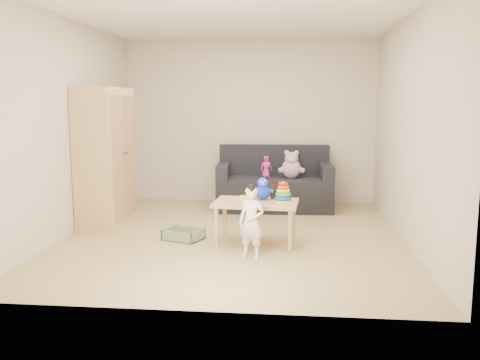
# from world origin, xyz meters

# --- Properties ---
(room) EXTENTS (4.50, 4.50, 4.50)m
(room) POSITION_xyz_m (0.00, 0.00, 1.30)
(room) COLOR tan
(room) RESTS_ON ground
(wardrobe) EXTENTS (0.50, 0.99, 1.79)m
(wardrobe) POSITION_xyz_m (-1.74, 0.47, 0.89)
(wardrobe) COLOR tan
(wardrobe) RESTS_ON ground
(sofa) EXTENTS (1.74, 0.94, 0.48)m
(sofa) POSITION_xyz_m (0.43, 1.65, 0.24)
(sofa) COLOR black
(sofa) RESTS_ON ground
(play_table) EXTENTS (0.98, 0.66, 0.49)m
(play_table) POSITION_xyz_m (0.29, -0.29, 0.25)
(play_table) COLOR tan
(play_table) RESTS_ON ground
(storage_bin) EXTENTS (0.51, 0.45, 0.13)m
(storage_bin) POSITION_xyz_m (-0.57, -0.21, 0.06)
(storage_bin) COLOR gray
(storage_bin) RESTS_ON ground
(toddler) EXTENTS (0.31, 0.25, 0.73)m
(toddler) POSITION_xyz_m (0.27, -0.83, 0.37)
(toddler) COLOR white
(toddler) RESTS_ON ground
(pink_bear) EXTENTS (0.35, 0.32, 0.35)m
(pink_bear) POSITION_xyz_m (0.68, 1.63, 0.65)
(pink_bear) COLOR #C792A3
(pink_bear) RESTS_ON sofa
(doll) EXTENTS (0.19, 0.15, 0.32)m
(doll) POSITION_xyz_m (0.31, 1.62, 0.64)
(doll) COLOR #DB299B
(doll) RESTS_ON sofa
(ring_stacker) EXTENTS (0.20, 0.20, 0.23)m
(ring_stacker) POSITION_xyz_m (0.59, -0.29, 0.58)
(ring_stacker) COLOR #FEFF0D
(ring_stacker) RESTS_ON play_table
(brown_bottle) EXTENTS (0.07, 0.07, 0.21)m
(brown_bottle) POSITION_xyz_m (0.48, -0.10, 0.58)
(brown_bottle) COLOR black
(brown_bottle) RESTS_ON play_table
(blue_plush) EXTENTS (0.26, 0.23, 0.26)m
(blue_plush) POSITION_xyz_m (0.36, -0.17, 0.62)
(blue_plush) COLOR #1C44FF
(blue_plush) RESTS_ON play_table
(wooden_figure) EXTENTS (0.05, 0.05, 0.11)m
(wooden_figure) POSITION_xyz_m (0.23, -0.33, 0.55)
(wooden_figure) COLOR brown
(wooden_figure) RESTS_ON play_table
(yellow_book) EXTENTS (0.24, 0.24, 0.02)m
(yellow_book) POSITION_xyz_m (0.17, -0.13, 0.50)
(yellow_book) COLOR yellow
(yellow_book) RESTS_ON play_table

